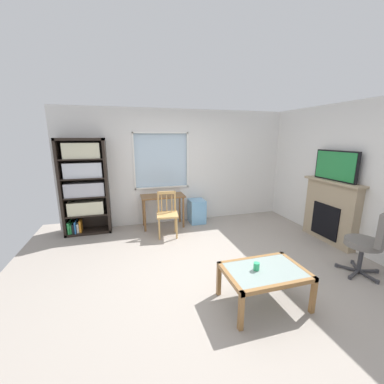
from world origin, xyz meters
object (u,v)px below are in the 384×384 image
at_px(bookshelf, 84,184).
at_px(plastic_drawer_unit, 197,211).
at_px(fireplace, 330,211).
at_px(office_chair, 371,240).
at_px(wooden_chair, 167,214).
at_px(desk_under_window, 163,201).
at_px(sippy_cup, 256,266).
at_px(coffee_table, 264,274).
at_px(tv, 336,166).

xyz_separation_m(bookshelf, plastic_drawer_unit, (2.37, -0.06, -0.78)).
distance_m(fireplace, office_chair, 1.20).
bearing_deg(wooden_chair, desk_under_window, 90.19).
height_order(bookshelf, sippy_cup, bookshelf).
height_order(bookshelf, coffee_table, bookshelf).
distance_m(tv, sippy_cup, 2.75).
height_order(fireplace, tv, tv).
relative_size(plastic_drawer_unit, coffee_table, 0.57).
xyz_separation_m(desk_under_window, tv, (2.91, -1.62, 0.86)).
bearing_deg(fireplace, tv, -180.00).
height_order(desk_under_window, office_chair, office_chair).
xyz_separation_m(tv, coffee_table, (-2.17, -1.22, -1.08)).
distance_m(bookshelf, coffee_table, 3.81).
bearing_deg(wooden_chair, plastic_drawer_unit, 35.29).
bearing_deg(desk_under_window, tv, -29.14).
bearing_deg(tv, office_chair, -109.96).
bearing_deg(desk_under_window, bookshelf, 176.12).
distance_m(bookshelf, tv, 4.82).
xyz_separation_m(plastic_drawer_unit, office_chair, (1.71, -2.80, 0.28)).
bearing_deg(fireplace, wooden_chair, 159.25).
xyz_separation_m(wooden_chair, plastic_drawer_unit, (0.80, 0.56, -0.19)).
xyz_separation_m(wooden_chair, coffee_table, (0.74, -2.33, -0.08)).
xyz_separation_m(fireplace, coffee_table, (-2.19, -1.22, -0.21)).
bearing_deg(office_chair, wooden_chair, 138.25).
bearing_deg(bookshelf, sippy_cup, -52.95).
bearing_deg(desk_under_window, fireplace, -28.99).
relative_size(plastic_drawer_unit, fireplace, 0.46).
relative_size(bookshelf, plastic_drawer_unit, 3.57).
xyz_separation_m(bookshelf, wooden_chair, (1.57, -0.62, -0.59)).
height_order(coffee_table, sippy_cup, sippy_cup).
distance_m(bookshelf, plastic_drawer_unit, 2.50).
bearing_deg(fireplace, bookshelf, 158.97).
relative_size(fireplace, coffee_table, 1.25).
bearing_deg(office_chair, bookshelf, 144.99).
relative_size(plastic_drawer_unit, tv, 0.62).
distance_m(desk_under_window, wooden_chair, 0.53).
relative_size(bookshelf, desk_under_window, 2.08).
bearing_deg(plastic_drawer_unit, tv, -38.38).
distance_m(bookshelf, fireplace, 4.85).
height_order(bookshelf, desk_under_window, bookshelf).
relative_size(wooden_chair, office_chair, 0.90).
bearing_deg(tv, fireplace, 0.00).
distance_m(plastic_drawer_unit, office_chair, 3.29).
height_order(tv, sippy_cup, tv).
bearing_deg(fireplace, coffee_table, -150.78).
height_order(office_chair, coffee_table, office_chair).
height_order(bookshelf, wooden_chair, bookshelf).
bearing_deg(bookshelf, fireplace, -21.03).
relative_size(tv, coffee_table, 0.92).
bearing_deg(bookshelf, tv, -21.10).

